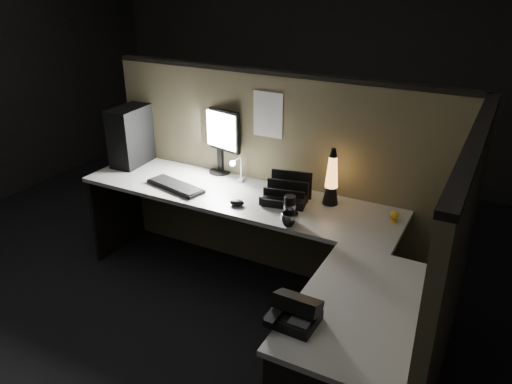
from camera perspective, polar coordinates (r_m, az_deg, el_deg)
The scene contains 17 objects.
floor at distance 3.36m, azimuth -5.11°, elevation -15.98°, with size 6.00×6.00×0.00m, color black.
room_shell at distance 2.61m, azimuth -6.46°, elevation 12.14°, with size 6.00×6.00×6.00m.
partition_back at distance 3.65m, azimuth 2.32°, elevation 1.57°, with size 2.66×0.06×1.50m, color brown.
partition_right at distance 2.63m, azimuth 21.15°, elevation -10.15°, with size 0.06×1.66×1.50m, color brown.
desk at distance 3.12m, azimuth -0.20°, elevation -6.22°, with size 2.60×1.60×0.73m.
pc_tower at distance 4.06m, azimuth -13.78°, elevation 6.39°, with size 0.19×0.43×0.45m, color black.
monitor at distance 3.73m, azimuth -4.15°, elevation 6.58°, with size 0.38×0.16×0.49m.
keyboard at distance 3.59m, azimuth -9.17°, elevation 0.66°, with size 0.46×0.15×0.02m, color black.
mouse at distance 3.28m, azimuth -2.20°, elevation -1.21°, with size 0.10×0.07×0.04m, color black.
clip_lamp at distance 3.55m, azimuth -2.17°, elevation 2.64°, with size 0.04×0.16×0.21m.
organizer at distance 3.33m, azimuth 3.55°, elevation -0.27°, with size 0.32×0.30×0.21m.
lava_lamp at distance 3.28m, azimuth 8.63°, elevation 1.22°, with size 0.10×0.10×0.39m.
travel_mug at distance 3.06m, azimuth 3.86°, elevation -1.93°, with size 0.08×0.08×0.17m, color black.
steel_mug at distance 3.02m, azimuth 3.90°, elevation -3.18°, with size 0.11×0.11×0.09m, color silver.
figurine at distance 3.17m, azimuth 15.55°, elevation -2.54°, with size 0.06×0.06×0.06m, color yellow.
pinned_paper at distance 3.49m, azimuth 1.37°, elevation 8.81°, with size 0.22×0.00×0.32m, color white.
desk_phone at distance 2.27m, azimuth 4.37°, elevation -13.49°, with size 0.22×0.23×0.13m.
Camera 1 is at (1.44, -2.11, 2.18)m, focal length 35.00 mm.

